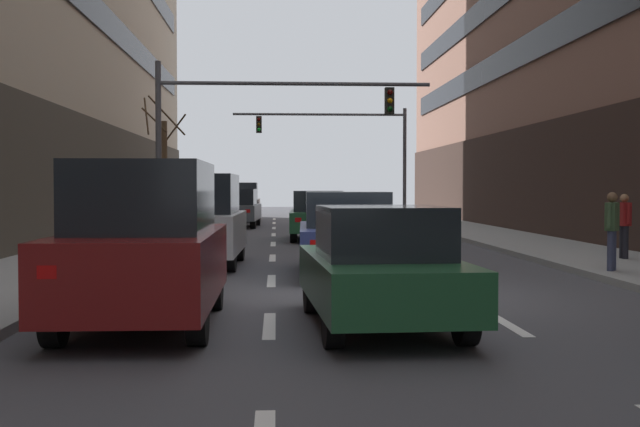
{
  "coord_description": "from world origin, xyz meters",
  "views": [
    {
      "loc": [
        -1.47,
        -13.42,
        1.8
      ],
      "look_at": [
        -0.13,
        10.89,
        1.0
      ],
      "focal_mm": 45.14,
      "sensor_mm": 36.0,
      "label": 1
    }
  ],
  "objects_px": {
    "car_driving_5": "(346,234)",
    "pedestrian_0": "(612,226)",
    "car_driving_6": "(381,268)",
    "pedestrian_1": "(624,222)",
    "traffic_signal_0": "(248,119)",
    "street_tree_0": "(163,171)",
    "car_driving_0": "(243,202)",
    "car_driving_4": "(201,220)",
    "car_driving_2": "(145,245)",
    "car_driving_3": "(318,216)",
    "traffic_signal_1": "(350,140)",
    "car_driving_1": "(237,208)"
  },
  "relations": [
    {
      "from": "car_driving_6",
      "to": "car_driving_4",
      "type": "bearing_deg",
      "value": 110.23
    },
    {
      "from": "pedestrian_1",
      "to": "car_driving_1",
      "type": "bearing_deg",
      "value": 118.47
    },
    {
      "from": "car_driving_0",
      "to": "street_tree_0",
      "type": "relative_size",
      "value": 0.8
    },
    {
      "from": "traffic_signal_0",
      "to": "street_tree_0",
      "type": "xyz_separation_m",
      "value": [
        -3.65,
        7.54,
        -1.44
      ]
    },
    {
      "from": "car_driving_5",
      "to": "street_tree_0",
      "type": "bearing_deg",
      "value": 110.32
    },
    {
      "from": "car_driving_5",
      "to": "pedestrian_0",
      "type": "relative_size",
      "value": 2.95
    },
    {
      "from": "car_driving_3",
      "to": "traffic_signal_0",
      "type": "distance_m",
      "value": 4.46
    },
    {
      "from": "car_driving_5",
      "to": "pedestrian_0",
      "type": "distance_m",
      "value": 5.29
    },
    {
      "from": "traffic_signal_0",
      "to": "pedestrian_1",
      "type": "distance_m",
      "value": 11.62
    },
    {
      "from": "car_driving_2",
      "to": "pedestrian_0",
      "type": "height_order",
      "value": "car_driving_2"
    },
    {
      "from": "car_driving_2",
      "to": "pedestrian_1",
      "type": "relative_size",
      "value": 2.92
    },
    {
      "from": "car_driving_1",
      "to": "car_driving_2",
      "type": "distance_m",
      "value": 25.85
    },
    {
      "from": "car_driving_2",
      "to": "car_driving_5",
      "type": "xyz_separation_m",
      "value": [
        3.14,
        5.99,
        -0.22
      ]
    },
    {
      "from": "car_driving_0",
      "to": "traffic_signal_1",
      "type": "relative_size",
      "value": 0.48
    },
    {
      "from": "street_tree_0",
      "to": "car_driving_4",
      "type": "bearing_deg",
      "value": -78.8
    },
    {
      "from": "car_driving_0",
      "to": "car_driving_6",
      "type": "height_order",
      "value": "car_driving_0"
    },
    {
      "from": "car_driving_1",
      "to": "car_driving_4",
      "type": "distance_m",
      "value": 17.92
    },
    {
      "from": "traffic_signal_0",
      "to": "car_driving_6",
      "type": "bearing_deg",
      "value": -81.61
    },
    {
      "from": "car_driving_0",
      "to": "car_driving_4",
      "type": "relative_size",
      "value": 0.96
    },
    {
      "from": "car_driving_3",
      "to": "car_driving_6",
      "type": "relative_size",
      "value": 1.07
    },
    {
      "from": "car_driving_2",
      "to": "car_driving_6",
      "type": "bearing_deg",
      "value": -5.91
    },
    {
      "from": "car_driving_5",
      "to": "traffic_signal_1",
      "type": "bearing_deg",
      "value": 84.6
    },
    {
      "from": "car_driving_1",
      "to": "pedestrian_0",
      "type": "xyz_separation_m",
      "value": [
        8.42,
        -20.73,
        0.19
      ]
    },
    {
      "from": "car_driving_5",
      "to": "car_driving_3",
      "type": "bearing_deg",
      "value": 90.13
    },
    {
      "from": "car_driving_6",
      "to": "pedestrian_1",
      "type": "distance_m",
      "value": 10.5
    },
    {
      "from": "car_driving_5",
      "to": "pedestrian_0",
      "type": "bearing_deg",
      "value": -9.52
    },
    {
      "from": "traffic_signal_0",
      "to": "car_driving_2",
      "type": "bearing_deg",
      "value": -93.26
    },
    {
      "from": "car_driving_3",
      "to": "street_tree_0",
      "type": "bearing_deg",
      "value": 138.57
    },
    {
      "from": "street_tree_0",
      "to": "traffic_signal_1",
      "type": "bearing_deg",
      "value": 44.3
    },
    {
      "from": "car_driving_0",
      "to": "car_driving_3",
      "type": "xyz_separation_m",
      "value": [
        3.16,
        -14.74,
        -0.19
      ]
    },
    {
      "from": "street_tree_0",
      "to": "pedestrian_1",
      "type": "bearing_deg",
      "value": -48.79
    },
    {
      "from": "car_driving_0",
      "to": "traffic_signal_1",
      "type": "bearing_deg",
      "value": -14.84
    },
    {
      "from": "car_driving_5",
      "to": "pedestrian_1",
      "type": "relative_size",
      "value": 3.07
    },
    {
      "from": "car_driving_3",
      "to": "pedestrian_0",
      "type": "height_order",
      "value": "pedestrian_0"
    },
    {
      "from": "car_driving_6",
      "to": "pedestrian_0",
      "type": "bearing_deg",
      "value": 45.52
    },
    {
      "from": "car_driving_5",
      "to": "traffic_signal_0",
      "type": "distance_m",
      "value": 9.4
    },
    {
      "from": "car_driving_6",
      "to": "traffic_signal_0",
      "type": "height_order",
      "value": "traffic_signal_0"
    },
    {
      "from": "car_driving_2",
      "to": "car_driving_4",
      "type": "height_order",
      "value": "car_driving_2"
    },
    {
      "from": "street_tree_0",
      "to": "pedestrian_1",
      "type": "height_order",
      "value": "street_tree_0"
    },
    {
      "from": "car_driving_5",
      "to": "street_tree_0",
      "type": "height_order",
      "value": "street_tree_0"
    },
    {
      "from": "car_driving_6",
      "to": "traffic_signal_0",
      "type": "relative_size",
      "value": 0.5
    },
    {
      "from": "car_driving_2",
      "to": "car_driving_3",
      "type": "height_order",
      "value": "car_driving_2"
    },
    {
      "from": "car_driving_1",
      "to": "traffic_signal_1",
      "type": "distance_m",
      "value": 7.73
    },
    {
      "from": "car_driving_4",
      "to": "traffic_signal_0",
      "type": "relative_size",
      "value": 0.51
    },
    {
      "from": "car_driving_3",
      "to": "car_driving_1",
      "type": "bearing_deg",
      "value": 109.48
    },
    {
      "from": "pedestrian_1",
      "to": "car_driving_3",
      "type": "bearing_deg",
      "value": 126.06
    },
    {
      "from": "car_driving_2",
      "to": "car_driving_5",
      "type": "bearing_deg",
      "value": 62.33
    },
    {
      "from": "traffic_signal_1",
      "to": "car_driving_4",
      "type": "bearing_deg",
      "value": -103.77
    },
    {
      "from": "traffic_signal_0",
      "to": "street_tree_0",
      "type": "distance_m",
      "value": 8.5
    },
    {
      "from": "car_driving_4",
      "to": "car_driving_0",
      "type": "bearing_deg",
      "value": 90.05
    }
  ]
}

